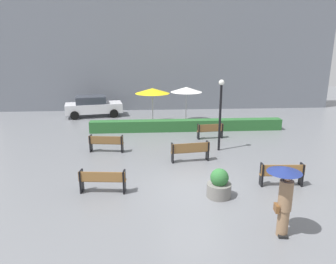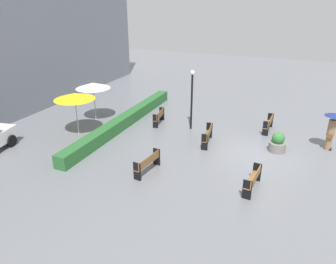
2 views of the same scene
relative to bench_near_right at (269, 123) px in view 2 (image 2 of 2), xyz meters
name	(u,v)px [view 2 (image 2 of 2)]	position (x,y,z in m)	size (l,w,h in m)	color
ground_plane	(259,154)	(-3.39, 0.08, -0.53)	(60.00, 60.00, 0.00)	slate
bench_near_right	(269,123)	(0.00, 0.00, 0.00)	(1.68, 0.44, 0.89)	olive
bench_back_row	(159,116)	(-1.47, 6.60, 0.00)	(1.56, 0.52, 0.88)	brown
bench_far_left	(148,162)	(-7.23, 4.57, -0.02)	(1.76, 0.58, 0.86)	brown
bench_near_left	(253,179)	(-6.80, -0.12, -0.02)	(1.73, 0.53, 0.85)	olive
bench_mid_center	(208,135)	(-3.15, 2.90, 0.02)	(1.83, 0.57, 0.92)	brown
pedestrian_with_umbrella	(332,126)	(-1.38, -3.22, 0.81)	(0.94, 0.94, 2.09)	#8C6B4C
planter_pot	(278,143)	(-2.61, -0.74, -0.07)	(0.87, 0.87, 1.06)	slate
lamp_post	(192,93)	(-1.44, 4.46, 1.73)	(0.28, 0.28, 3.65)	black
patio_umbrella_yellow	(74,96)	(-4.73, 10.42, 1.78)	(2.34, 2.34, 2.49)	silver
patio_umbrella_white	(93,86)	(-2.37, 10.83, 1.79)	(2.20, 2.20, 2.50)	silver
hedge_strip	(125,121)	(-2.61, 8.48, -0.18)	(12.20, 0.70, 0.70)	#28602D
building_facade	(9,30)	(-3.39, 16.08, 5.08)	(28.00, 1.20, 11.21)	slate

